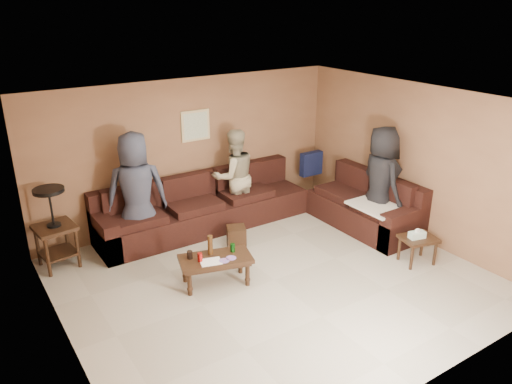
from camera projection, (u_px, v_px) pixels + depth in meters
room at (276, 168)px, 6.41m from camera, size 5.60×5.50×2.50m
sectional_sofa at (262, 210)px, 8.49m from camera, size 4.65×2.90×0.97m
coffee_table at (215, 261)px, 6.81m from camera, size 1.07×0.74×0.69m
end_table_left at (54, 226)px, 7.16m from camera, size 0.59×0.59×1.22m
side_table_right at (418, 240)px, 7.35m from camera, size 0.59×0.52×0.56m
waste_bin at (236, 237)px, 7.89m from camera, size 0.38×0.38×0.34m
wall_art at (195, 126)px, 8.37m from camera, size 0.52×0.04×0.52m
person_left at (137, 192)px, 7.60m from camera, size 1.05×0.84×1.88m
person_middle at (234, 176)px, 8.61m from camera, size 0.86×0.70×1.66m
person_right at (381, 181)px, 8.14m from camera, size 0.76×1.00×1.83m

